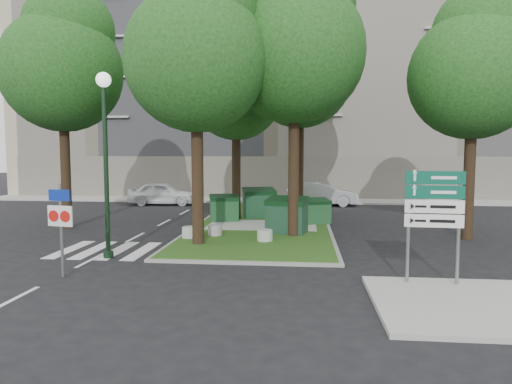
# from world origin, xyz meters

# --- Properties ---
(ground) EXTENTS (120.00, 120.00, 0.00)m
(ground) POSITION_xyz_m (0.00, 0.00, 0.00)
(ground) COLOR black
(ground) RESTS_ON ground
(median_island) EXTENTS (6.00, 16.00, 0.12)m
(median_island) POSITION_xyz_m (0.50, 8.00, 0.06)
(median_island) COLOR #274E16
(median_island) RESTS_ON ground
(median_kerb) EXTENTS (6.30, 16.30, 0.10)m
(median_kerb) POSITION_xyz_m (0.50, 8.00, 0.05)
(median_kerb) COLOR gray
(median_kerb) RESTS_ON ground
(sidewalk_corner) EXTENTS (5.00, 4.00, 0.12)m
(sidewalk_corner) POSITION_xyz_m (6.50, -3.50, 0.06)
(sidewalk_corner) COLOR #999993
(sidewalk_corner) RESTS_ON ground
(building_sidewalk) EXTENTS (42.00, 3.00, 0.12)m
(building_sidewalk) POSITION_xyz_m (0.00, 18.50, 0.06)
(building_sidewalk) COLOR #999993
(building_sidewalk) RESTS_ON ground
(zebra_crossing) EXTENTS (5.00, 3.00, 0.01)m
(zebra_crossing) POSITION_xyz_m (-3.75, 1.50, 0.01)
(zebra_crossing) COLOR silver
(zebra_crossing) RESTS_ON ground
(apartment_building) EXTENTS (41.00, 12.00, 16.00)m
(apartment_building) POSITION_xyz_m (0.00, 26.00, 8.00)
(apartment_building) COLOR tan
(apartment_building) RESTS_ON ground
(tree_median_near_left) EXTENTS (5.20, 5.20, 10.53)m
(tree_median_near_left) POSITION_xyz_m (-1.41, 2.56, 7.32)
(tree_median_near_left) COLOR black
(tree_median_near_left) RESTS_ON ground
(tree_median_near_right) EXTENTS (5.60, 5.60, 11.46)m
(tree_median_near_right) POSITION_xyz_m (2.09, 4.56, 7.99)
(tree_median_near_right) COLOR black
(tree_median_near_right) RESTS_ON ground
(tree_median_mid) EXTENTS (4.80, 4.80, 9.99)m
(tree_median_mid) POSITION_xyz_m (-0.91, 9.06, 6.98)
(tree_median_mid) COLOR black
(tree_median_mid) RESTS_ON ground
(tree_median_far) EXTENTS (5.80, 5.80, 11.93)m
(tree_median_far) POSITION_xyz_m (2.29, 12.06, 8.32)
(tree_median_far) COLOR black
(tree_median_far) RESTS_ON ground
(tree_street_left) EXTENTS (5.40, 5.40, 11.00)m
(tree_street_left) POSITION_xyz_m (-8.41, 6.06, 7.65)
(tree_street_left) COLOR black
(tree_street_left) RESTS_ON ground
(tree_street_right) EXTENTS (5.00, 5.00, 10.06)m
(tree_street_right) POSITION_xyz_m (9.09, 5.06, 6.98)
(tree_street_right) COLOR black
(tree_street_right) RESTS_ON ground
(dumpster_a) EXTENTS (1.61, 1.30, 1.31)m
(dumpster_a) POSITION_xyz_m (-1.49, 8.14, 0.75)
(dumpster_a) COLOR #103E1A
(dumpster_a) RESTS_ON median_island
(dumpster_b) EXTENTS (1.93, 1.59, 1.55)m
(dumpster_b) POSITION_xyz_m (0.11, 9.67, 0.86)
(dumpster_b) COLOR #10391F
(dumpster_b) RESTS_ON median_island
(dumpster_c) EXTENTS (1.88, 1.52, 1.53)m
(dumpster_c) POSITION_xyz_m (1.71, 5.08, 0.86)
(dumpster_c) COLOR black
(dumpster_c) RESTS_ON median_island
(dumpster_d) EXTENTS (1.55, 1.33, 1.21)m
(dumpster_d) POSITION_xyz_m (3.00, 7.80, 0.70)
(dumpster_d) COLOR #14431E
(dumpster_d) RESTS_ON median_island
(bollard_left) EXTENTS (0.60, 0.60, 0.43)m
(bollard_left) POSITION_xyz_m (-2.10, 3.58, 0.33)
(bollard_left) COLOR #AEAEA8
(bollard_left) RESTS_ON median_island
(bollard_right) EXTENTS (0.59, 0.59, 0.42)m
(bollard_right) POSITION_xyz_m (0.94, 3.24, 0.33)
(bollard_right) COLOR #A6A6A1
(bollard_right) RESTS_ON median_island
(bollard_mid) EXTENTS (0.59, 0.59, 0.42)m
(bollard_mid) POSITION_xyz_m (-1.20, 4.20, 0.33)
(bollard_mid) COLOR #969591
(bollard_mid) RESTS_ON median_island
(litter_bin) EXTENTS (0.38, 0.38, 0.67)m
(litter_bin) POSITION_xyz_m (1.93, 11.02, 0.45)
(litter_bin) COLOR yellow
(litter_bin) RESTS_ON median_island
(street_lamp) EXTENTS (0.48, 0.48, 6.08)m
(street_lamp) POSITION_xyz_m (-4.06, 0.38, 3.82)
(street_lamp) COLOR black
(street_lamp) RESTS_ON ground
(traffic_sign_pole) EXTENTS (0.79, 0.19, 2.64)m
(traffic_sign_pole) POSITION_xyz_m (-4.35, -2.00, 1.69)
(traffic_sign_pole) COLOR slate
(traffic_sign_pole) RESTS_ON ground
(directional_sign) EXTENTS (1.46, 0.18, 2.92)m
(directional_sign) POSITION_xyz_m (5.71, -2.00, 2.06)
(directional_sign) COLOR slate
(directional_sign) RESTS_ON sidewalk_corner
(car_white) EXTENTS (4.62, 2.09, 1.54)m
(car_white) POSITION_xyz_m (-6.90, 15.50, 0.77)
(car_white) COLOR white
(car_white) RESTS_ON ground
(car_silver) EXTENTS (4.69, 1.73, 1.53)m
(car_silver) POSITION_xyz_m (3.62, 16.09, 0.77)
(car_silver) COLOR #ACAEB4
(car_silver) RESTS_ON ground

